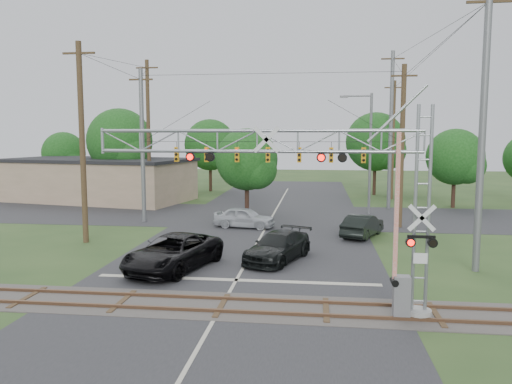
# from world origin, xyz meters

# --- Properties ---
(ground) EXTENTS (160.00, 160.00, 0.00)m
(ground) POSITION_xyz_m (0.00, 0.00, 0.00)
(ground) COLOR #2D4921
(ground) RESTS_ON ground
(road_main) EXTENTS (14.00, 90.00, 0.02)m
(road_main) POSITION_xyz_m (0.00, 10.00, 0.01)
(road_main) COLOR #2C2D2F
(road_main) RESTS_ON ground
(road_cross) EXTENTS (90.00, 12.00, 0.02)m
(road_cross) POSITION_xyz_m (0.00, 24.00, 0.01)
(road_cross) COLOR #2C2D2F
(road_cross) RESTS_ON ground
(railroad_track) EXTENTS (90.00, 3.20, 0.17)m
(railroad_track) POSITION_xyz_m (0.00, 2.00, 0.03)
(railroad_track) COLOR #46423C
(railroad_track) RESTS_ON ground
(crossing_gantry) EXTENTS (12.31, 0.98, 7.65)m
(crossing_gantry) POSITION_xyz_m (3.71, 1.64, 4.78)
(crossing_gantry) COLOR #979792
(crossing_gantry) RESTS_ON ground
(traffic_signal_span) EXTENTS (19.34, 0.36, 11.50)m
(traffic_signal_span) POSITION_xyz_m (0.88, 20.00, 5.63)
(traffic_signal_span) COLOR slate
(traffic_signal_span) RESTS_ON ground
(pickup_black) EXTENTS (4.38, 6.66, 1.70)m
(pickup_black) POSITION_xyz_m (-3.38, 7.02, 0.85)
(pickup_black) COLOR black
(pickup_black) RESTS_ON ground
(car_dark) EXTENTS (3.82, 5.61, 1.51)m
(car_dark) POSITION_xyz_m (1.60, 9.38, 0.75)
(car_dark) COLOR black
(car_dark) RESTS_ON ground
(sedan_silver) EXTENTS (4.59, 2.44, 1.49)m
(sedan_silver) POSITION_xyz_m (-1.54, 18.54, 0.74)
(sedan_silver) COLOR silver
(sedan_silver) RESTS_ON ground
(suv_dark) EXTENTS (3.18, 4.71, 1.47)m
(suv_dark) POSITION_xyz_m (6.57, 16.32, 0.73)
(suv_dark) COLOR black
(suv_dark) RESTS_ON ground
(commercial_building) EXTENTS (19.72, 12.69, 4.27)m
(commercial_building) POSITION_xyz_m (-18.43, 31.73, 2.14)
(commercial_building) COLOR gray
(commercial_building) RESTS_ON ground
(streetlight) EXTENTS (2.67, 0.28, 10.02)m
(streetlight) POSITION_xyz_m (7.71, 25.80, 5.60)
(streetlight) COLOR slate
(streetlight) RESTS_ON ground
(utility_poles) EXTENTS (24.92, 28.16, 13.94)m
(utility_poles) POSITION_xyz_m (2.24, 22.82, 6.61)
(utility_poles) COLOR #41301E
(utility_poles) RESTS_ON ground
(treeline) EXTENTS (54.83, 22.83, 9.32)m
(treeline) POSITION_xyz_m (-2.07, 35.39, 5.32)
(treeline) COLOR #332017
(treeline) RESTS_ON ground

